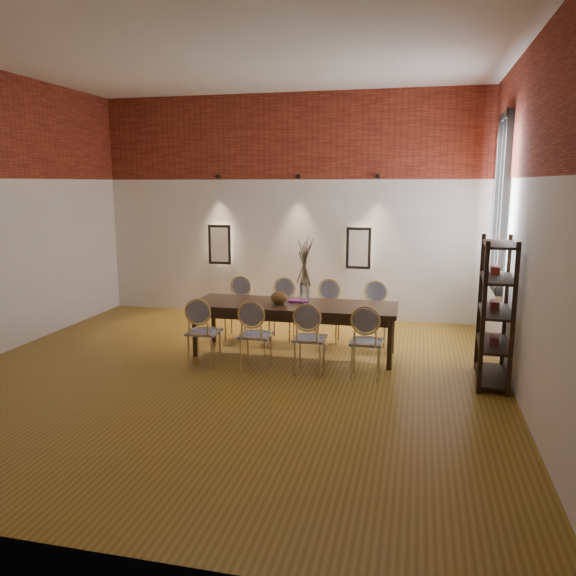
% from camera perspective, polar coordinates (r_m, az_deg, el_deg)
% --- Properties ---
extents(floor, '(7.00, 7.00, 0.02)m').
position_cam_1_polar(floor, '(7.32, -6.33, -8.98)').
color(floor, olive).
rests_on(floor, ground).
extents(ceiling, '(7.00, 7.00, 0.02)m').
position_cam_1_polar(ceiling, '(7.08, -7.05, 23.39)').
color(ceiling, silver).
rests_on(ceiling, ground).
extents(wall_back, '(7.00, 0.10, 4.00)m').
position_cam_1_polar(wall_back, '(10.32, 0.07, 8.19)').
color(wall_back, silver).
rests_on(wall_back, ground).
extents(wall_front, '(7.00, 0.10, 4.00)m').
position_cam_1_polar(wall_front, '(3.78, -25.17, 2.95)').
color(wall_front, silver).
rests_on(wall_front, ground).
extents(wall_right, '(0.10, 7.00, 4.00)m').
position_cam_1_polar(wall_right, '(6.62, 23.83, 5.93)').
color(wall_right, silver).
rests_on(wall_right, ground).
extents(brick_band_back, '(7.00, 0.02, 1.50)m').
position_cam_1_polar(brick_band_back, '(10.27, -0.02, 15.16)').
color(brick_band_back, maroon).
rests_on(brick_band_back, ground).
extents(brick_band_front, '(7.00, 0.02, 1.50)m').
position_cam_1_polar(brick_band_front, '(3.90, -26.05, 21.62)').
color(brick_band_front, maroon).
rests_on(brick_band_front, ground).
extents(brick_band_right, '(0.02, 7.00, 1.50)m').
position_cam_1_polar(brick_band_right, '(6.64, 24.05, 16.76)').
color(brick_band_right, maroon).
rests_on(brick_band_right, ground).
extents(niche_left, '(0.36, 0.06, 0.66)m').
position_cam_1_polar(niche_left, '(10.65, -6.90, 4.41)').
color(niche_left, '#FFEAC6').
rests_on(niche_left, wall_back).
extents(niche_right, '(0.36, 0.06, 0.66)m').
position_cam_1_polar(niche_right, '(10.06, 7.19, 4.05)').
color(niche_right, '#FFEAC6').
rests_on(niche_right, wall_back).
extents(spot_fixture_left, '(0.08, 0.10, 0.08)m').
position_cam_1_polar(spot_fixture_left, '(10.56, -7.11, 11.16)').
color(spot_fixture_left, black).
rests_on(spot_fixture_left, wall_back).
extents(spot_fixture_mid, '(0.08, 0.10, 0.08)m').
position_cam_1_polar(spot_fixture_mid, '(10.14, 1.02, 11.26)').
color(spot_fixture_mid, black).
rests_on(spot_fixture_mid, wall_back).
extents(spot_fixture_right, '(0.08, 0.10, 0.08)m').
position_cam_1_polar(spot_fixture_right, '(9.94, 9.09, 11.14)').
color(spot_fixture_right, black).
rests_on(spot_fixture_right, wall_back).
extents(window_glass, '(0.02, 0.78, 2.38)m').
position_cam_1_polar(window_glass, '(8.57, 20.91, 8.01)').
color(window_glass, silver).
rests_on(window_glass, wall_right).
extents(window_frame, '(0.08, 0.90, 2.50)m').
position_cam_1_polar(window_frame, '(8.57, 20.77, 8.02)').
color(window_frame, black).
rests_on(window_frame, wall_right).
extents(window_mullion, '(0.06, 0.06, 2.40)m').
position_cam_1_polar(window_mullion, '(8.57, 20.77, 8.02)').
color(window_mullion, black).
rests_on(window_mullion, wall_right).
extents(dining_table, '(2.90, 0.96, 0.75)m').
position_cam_1_polar(dining_table, '(8.06, 0.65, -4.21)').
color(dining_table, '#372112').
rests_on(dining_table, floor).
extents(chair_near_a, '(0.44, 0.44, 0.94)m').
position_cam_1_polar(chair_near_a, '(7.64, -8.53, -4.42)').
color(chair_near_a, tan).
rests_on(chair_near_a, floor).
extents(chair_near_b, '(0.44, 0.44, 0.94)m').
position_cam_1_polar(chair_near_b, '(7.42, -3.29, -4.78)').
color(chair_near_b, tan).
rests_on(chair_near_b, floor).
extents(chair_near_c, '(0.44, 0.44, 0.94)m').
position_cam_1_polar(chair_near_c, '(7.26, 2.23, -5.11)').
color(chair_near_c, tan).
rests_on(chair_near_c, floor).
extents(chair_near_d, '(0.44, 0.44, 0.94)m').
position_cam_1_polar(chair_near_d, '(7.17, 7.95, -5.41)').
color(chair_near_d, tan).
rests_on(chair_near_d, floor).
extents(chair_far_a, '(0.44, 0.44, 0.94)m').
position_cam_1_polar(chair_far_a, '(9.01, -5.13, -2.04)').
color(chair_far_a, tan).
rests_on(chair_far_a, floor).
extents(chair_far_b, '(0.44, 0.44, 0.94)m').
position_cam_1_polar(chair_far_b, '(8.82, -0.64, -2.27)').
color(chair_far_b, tan).
rests_on(chair_far_b, floor).
extents(chair_far_c, '(0.44, 0.44, 0.94)m').
position_cam_1_polar(chair_far_c, '(8.68, 4.01, -2.50)').
color(chair_far_c, tan).
rests_on(chair_far_c, floor).
extents(chair_far_d, '(0.44, 0.44, 0.94)m').
position_cam_1_polar(chair_far_d, '(8.61, 8.78, -2.71)').
color(chair_far_d, tan).
rests_on(chair_far_d, floor).
extents(vase, '(0.14, 0.14, 0.30)m').
position_cam_1_polar(vase, '(7.91, 1.68, -0.59)').
color(vase, silver).
rests_on(vase, dining_table).
extents(dried_branches, '(0.50, 0.50, 0.70)m').
position_cam_1_polar(dried_branches, '(7.84, 1.70, 2.64)').
color(dried_branches, brown).
rests_on(dried_branches, vase).
extents(bowl, '(0.24, 0.24, 0.18)m').
position_cam_1_polar(bowl, '(7.95, -0.92, -0.97)').
color(bowl, brown).
rests_on(bowl, dining_table).
extents(book, '(0.26, 0.18, 0.03)m').
position_cam_1_polar(book, '(8.10, 1.05, -1.30)').
color(book, '#9B288E').
rests_on(book, dining_table).
extents(shelving_rack, '(0.43, 1.02, 1.80)m').
position_cam_1_polar(shelving_rack, '(7.29, 20.30, -2.24)').
color(shelving_rack, black).
rests_on(shelving_rack, floor).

